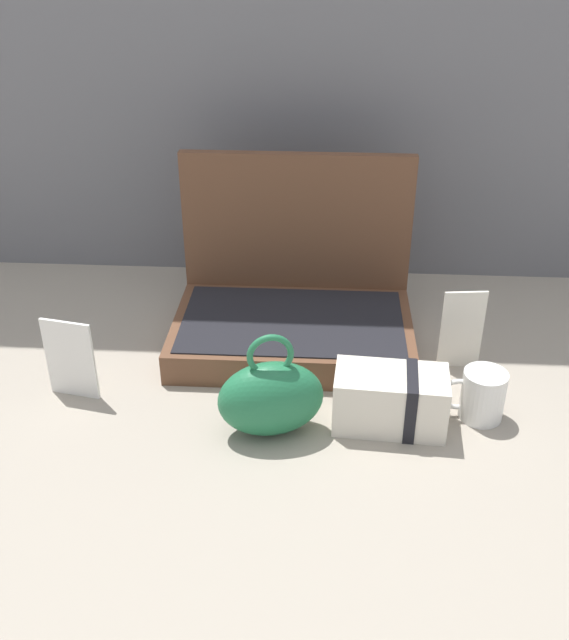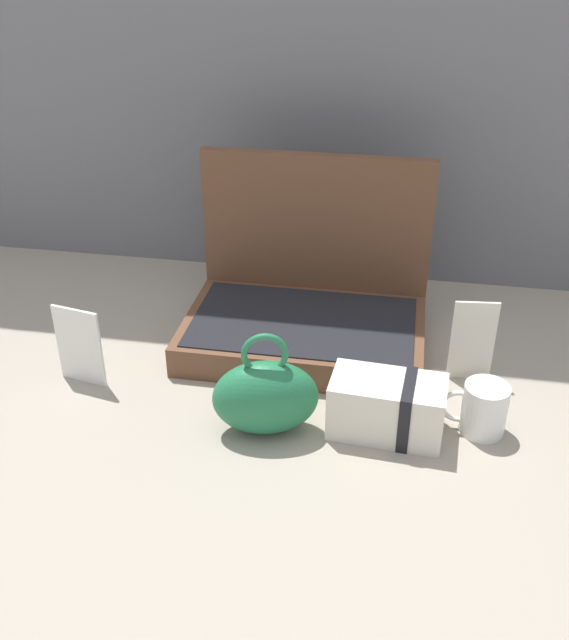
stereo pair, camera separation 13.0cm
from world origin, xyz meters
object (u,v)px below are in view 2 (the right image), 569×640
open_suitcase (307,305)px  cream_toiletry_bag (389,407)px  coffee_mug (483,409)px  poster_card_right (472,341)px  teal_pouch_handbag (265,397)px  info_card_left (79,346)px

open_suitcase → cream_toiletry_bag: size_ratio=2.41×
coffee_mug → poster_card_right: size_ratio=0.69×
open_suitcase → teal_pouch_handbag: 0.33m
info_card_left → poster_card_right: (0.75, 0.15, 0.00)m
teal_pouch_handbag → poster_card_right: (0.36, 0.23, 0.01)m
coffee_mug → teal_pouch_handbag: bearing=-170.1°
open_suitcase → coffee_mug: (0.35, -0.27, -0.03)m
open_suitcase → teal_pouch_handbag: bearing=-94.0°
coffee_mug → cream_toiletry_bag: bearing=-169.1°
coffee_mug → poster_card_right: (-0.02, 0.17, 0.04)m
open_suitcase → cream_toiletry_bag: (0.19, -0.30, -0.03)m
coffee_mug → info_card_left: info_card_left is taller
info_card_left → poster_card_right: poster_card_right is taller
open_suitcase → info_card_left: open_suitcase is taller
cream_toiletry_bag → poster_card_right: poster_card_right is taller
coffee_mug → poster_card_right: 0.17m
cream_toiletry_bag → coffee_mug: cream_toiletry_bag is taller
cream_toiletry_bag → poster_card_right: bearing=53.4°
poster_card_right → cream_toiletry_bag: bearing=-132.8°
coffee_mug → info_card_left: size_ratio=0.73×
teal_pouch_handbag → poster_card_right: teal_pouch_handbag is taller
cream_toiletry_bag → info_card_left: info_card_left is taller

